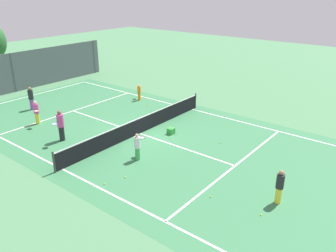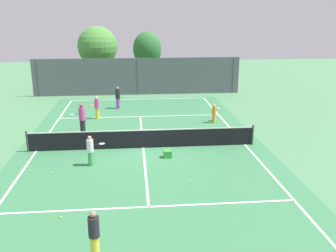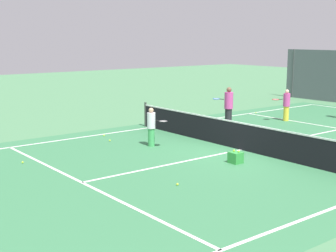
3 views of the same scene
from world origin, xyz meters
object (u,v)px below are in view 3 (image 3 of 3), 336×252
Objects in this scene: player_0 at (228,107)px; tennis_ball_3 at (195,125)px; tennis_ball_5 at (256,113)px; ball_crate at (236,157)px; tennis_ball_4 at (177,184)px; player_2 at (152,126)px; tennis_ball_0 at (110,140)px; tennis_ball_2 at (104,135)px; tennis_ball_9 at (23,162)px; player_3 at (286,105)px; tennis_ball_1 at (235,160)px.

tennis_ball_3 is (-1.24, -0.88, -0.90)m from player_0.
tennis_ball_3 is at bearing -82.50° from tennis_ball_5.
ball_crate is 3.06m from tennis_ball_4.
player_2 is 3.73m from ball_crate.
tennis_ball_0 is 1.00× the size of tennis_ball_4.
player_0 reaches higher than tennis_ball_5.
ball_crate is 6.45× the size of tennis_ball_5.
tennis_ball_2 is 1.00× the size of tennis_ball_9.
tennis_ball_9 is (-0.15, -13.08, -0.76)m from player_3.
player_0 is at bearing 136.97° from ball_crate.
tennis_ball_5 is 1.00× the size of tennis_ball_9.
player_3 is (-0.43, 8.35, 0.04)m from player_2.
tennis_ball_0 is 1.04m from tennis_ball_2.
player_3 is at bearing 82.14° from tennis_ball_0.
tennis_ball_5 is (-1.19, 9.77, 0.00)m from tennis_ball_0.
player_2 reaches higher than tennis_ball_9.
player_2 is 21.85× the size of tennis_ball_1.
player_0 is at bearing 83.11° from tennis_ball_0.
tennis_ball_2 is at bearing -170.26° from player_2.
tennis_ball_2 is at bearing -104.32° from player_3.
player_2 is 2.81m from tennis_ball_2.
player_3 is at bearing 66.95° from tennis_ball_3.
player_0 is 1.77m from tennis_ball_3.
tennis_ball_4 is at bearing -28.02° from player_2.
player_2 reaches higher than tennis_ball_1.
tennis_ball_0 and tennis_ball_4 have the same top height.
tennis_ball_4 is at bearing -57.51° from tennis_ball_5.
tennis_ball_9 is at bearing -63.82° from tennis_ball_2.
ball_crate reaches higher than tennis_ball_4.
player_3 is 9.13m from tennis_ball_2.
ball_crate is 0.29m from tennis_ball_1.
player_0 reaches higher than tennis_ball_3.
tennis_ball_3 is at bearing 118.51° from player_2.
tennis_ball_1 is (5.13, 1.64, 0.00)m from tennis_ball_0.
player_2 is at bearing 9.74° from tennis_ball_2.
player_3 is 23.09× the size of tennis_ball_9.
tennis_ball_5 is at bearing 122.49° from tennis_ball_4.
player_2 reaches higher than tennis_ball_5.
ball_crate is at bearing -51.95° from tennis_ball_5.
player_2 is at bearing -169.34° from ball_crate.
tennis_ball_5 is at bearing 97.50° from tennis_ball_3.
player_2 is 1.99m from tennis_ball_0.
tennis_ball_0 is (-5.31, -1.47, -0.15)m from ball_crate.
ball_crate reaches higher than tennis_ball_5.
ball_crate is 6.45× the size of tennis_ball_2.
tennis_ball_2 is at bearing -95.54° from tennis_ball_3.
tennis_ball_5 is at bearing 96.93° from tennis_ball_0.
ball_crate is 6.45× the size of tennis_ball_1.
tennis_ball_1 is at bearing 136.88° from ball_crate.
player_3 is 8.70m from ball_crate.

